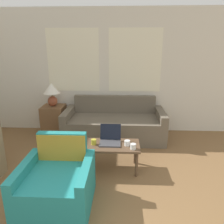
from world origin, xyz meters
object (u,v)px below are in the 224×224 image
object	(u,v)px
table_lamp	(52,91)
cup_yellow	(127,143)
armchair	(58,184)
couch	(114,125)
cup_white	(94,142)
coffee_table	(109,148)
laptop	(110,139)
cup_navy	(133,146)

from	to	relation	value
table_lamp	cup_yellow	bearing A→B (deg)	-42.05
armchair	cup_yellow	world-z (taller)	armchair
armchair	couch	bearing A→B (deg)	73.62
couch	cup_white	bearing A→B (deg)	-101.73
armchair	coffee_table	distance (m)	0.99
laptop	armchair	bearing A→B (deg)	-123.93
armchair	cup_navy	size ratio (longest dim) A/B	9.73
couch	cup_white	world-z (taller)	couch
armchair	coffee_table	size ratio (longest dim) A/B	0.90
table_lamp	laptop	distance (m)	1.89
armchair	laptop	distance (m)	1.07
armchair	table_lamp	bearing A→B (deg)	107.91
cup_navy	table_lamp	bearing A→B (deg)	137.18
coffee_table	cup_yellow	xyz separation A→B (m)	(0.27, -0.02, 0.09)
coffee_table	cup_white	xyz separation A→B (m)	(-0.23, -0.01, 0.09)
table_lamp	cup_yellow	xyz separation A→B (m)	(1.55, -1.39, -0.49)
couch	cup_white	xyz separation A→B (m)	(-0.26, -1.26, 0.19)
couch	table_lamp	world-z (taller)	table_lamp
coffee_table	couch	bearing A→B (deg)	88.79
laptop	cup_white	bearing A→B (deg)	-161.26
coffee_table	armchair	bearing A→B (deg)	-125.77
laptop	couch	bearing A→B (deg)	89.23
table_lamp	laptop	world-z (taller)	table_lamp
cup_navy	cup_white	bearing A→B (deg)	168.10
coffee_table	cup_yellow	size ratio (longest dim) A/B	10.83
armchair	cup_white	distance (m)	0.88
table_lamp	cup_navy	distance (m)	2.27
table_lamp	coffee_table	bearing A→B (deg)	-47.14
couch	coffee_table	bearing A→B (deg)	-91.21
couch	coffee_table	xyz separation A→B (m)	(-0.03, -1.25, 0.09)
cup_navy	cup_yellow	xyz separation A→B (m)	(-0.08, 0.12, -0.00)
couch	cup_white	size ratio (longest dim) A/B	24.59
coffee_table	laptop	xyz separation A→B (m)	(0.01, 0.07, 0.11)
cup_navy	couch	bearing A→B (deg)	103.32
table_lamp	cup_yellow	distance (m)	2.14
coffee_table	cup_navy	world-z (taller)	cup_navy
armchair	laptop	bearing A→B (deg)	56.07
couch	table_lamp	size ratio (longest dim) A/B	4.14
table_lamp	cup_white	xyz separation A→B (m)	(1.04, -1.39, -0.48)
couch	coffee_table	size ratio (longest dim) A/B	2.21
laptop	cup_yellow	bearing A→B (deg)	-19.49
couch	laptop	world-z (taller)	couch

